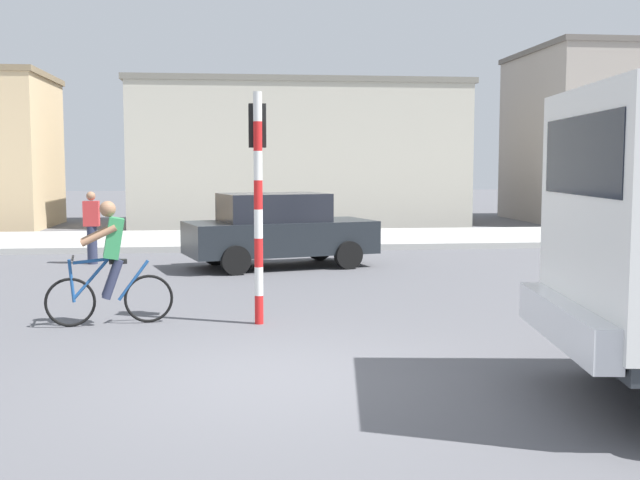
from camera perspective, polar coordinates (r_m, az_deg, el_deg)
ground_plane at (r=8.22m, az=-2.51°, el=-10.09°), size 120.00×120.00×0.00m
sidewalk_far at (r=22.39m, az=-5.06°, el=0.04°), size 80.00×5.00×0.16m
cyclist at (r=11.12m, az=-15.10°, el=-1.63°), size 1.71×0.55×1.72m
traffic_light_pole at (r=10.83m, az=-4.56°, el=4.74°), size 0.24×0.43×3.20m
car_red_near at (r=16.85m, az=-3.06°, el=0.76°), size 4.31×2.69×1.60m
pedestrian_near_kerb at (r=18.09m, az=-16.35°, el=0.97°), size 0.34×0.22×1.62m
building_mid_block at (r=29.45m, az=-1.71°, el=6.32°), size 12.20×5.56×5.24m
building_corner_right at (r=33.06m, az=21.46°, el=7.07°), size 8.13×6.75×6.64m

